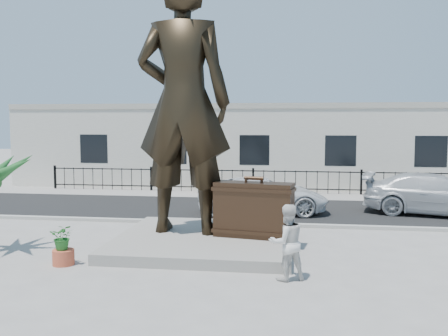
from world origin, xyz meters
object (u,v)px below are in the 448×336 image
at_px(statue, 183,102).
at_px(car_white, 263,195).
at_px(suitcase, 254,210).
at_px(tourist, 287,242).

relative_size(statue, car_white, 1.52).
distance_m(statue, suitcase, 3.90).
bearing_deg(statue, suitcase, 172.06).
xyz_separation_m(statue, car_white, (2.11, 5.08, -3.57)).
distance_m(suitcase, car_white, 5.49).
bearing_deg(car_white, statue, 147.59).
height_order(statue, suitcase, statue).
bearing_deg(statue, tourist, 135.65).
bearing_deg(tourist, statue, -70.06).
relative_size(statue, suitcase, 3.47).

